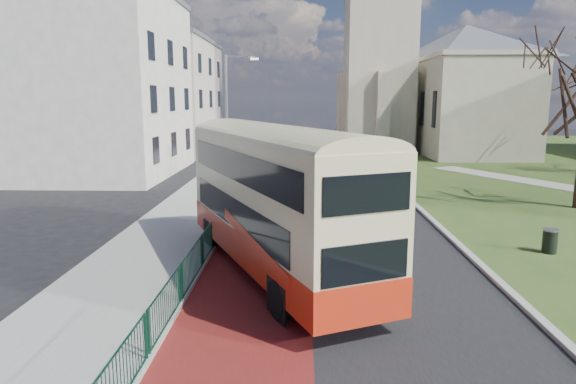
{
  "coord_description": "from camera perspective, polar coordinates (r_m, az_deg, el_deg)",
  "views": [
    {
      "loc": [
        0.21,
        -14.92,
        5.4
      ],
      "look_at": [
        -0.25,
        3.79,
        2.0
      ],
      "focal_mm": 32.0,
      "sensor_mm": 36.0,
      "label": 1
    }
  ],
  "objects": [
    {
      "name": "gothic_church",
      "position": [
        54.89,
        15.16,
        18.05
      ],
      "size": [
        16.38,
        18.0,
        40.0
      ],
      "color": "#9F9580",
      "rests_on": "ground"
    },
    {
      "name": "bus",
      "position": [
        15.68,
        -1.49,
        -0.21
      ],
      "size": [
        6.63,
        10.74,
        4.46
      ],
      "rotation": [
        0.0,
        0.0,
        0.42
      ],
      "color": "#B72610",
      "rests_on": "ground"
    },
    {
      "name": "streetlamp",
      "position": [
        33.25,
        -6.54,
        8.84
      ],
      "size": [
        2.13,
        0.18,
        8.0
      ],
      "color": "gray",
      "rests_on": "pavement_west"
    },
    {
      "name": "street_block_near",
      "position": [
        39.58,
        -20.03,
        11.3
      ],
      "size": [
        10.3,
        14.3,
        13.0
      ],
      "color": "beige",
      "rests_on": "ground"
    },
    {
      "name": "kerb_east",
      "position": [
        37.77,
        10.38,
        2.01
      ],
      "size": [
        0.25,
        80.0,
        0.13
      ],
      "primitive_type": "cube",
      "color": "#999993",
      "rests_on": "ground"
    },
    {
      "name": "bus_lane",
      "position": [
        35.37,
        -0.89,
        1.52
      ],
      "size": [
        3.4,
        120.0,
        0.01
      ],
      "primitive_type": "cube",
      "color": "#591414",
      "rests_on": "ground"
    },
    {
      "name": "litter_bin",
      "position": [
        20.37,
        27.09,
        -4.86
      ],
      "size": [
        0.55,
        0.55,
        0.86
      ],
      "rotation": [
        0.0,
        0.0,
        0.03
      ],
      "color": "black",
      "rests_on": "grass_green"
    },
    {
      "name": "ground",
      "position": [
        15.87,
        0.58,
        -9.6
      ],
      "size": [
        160.0,
        160.0,
        0.0
      ],
      "primitive_type": "plane",
      "color": "black",
      "rests_on": "ground"
    },
    {
      "name": "pavement_west",
      "position": [
        35.71,
        -6.99,
        1.62
      ],
      "size": [
        4.0,
        120.0,
        0.12
      ],
      "primitive_type": "cube",
      "color": "gray",
      "rests_on": "ground"
    },
    {
      "name": "kerb_west",
      "position": [
        35.48,
        -3.8,
        1.62
      ],
      "size": [
        0.25,
        120.0,
        0.13
      ],
      "primitive_type": "cube",
      "color": "#999993",
      "rests_on": "ground"
    },
    {
      "name": "street_block_far",
      "position": [
        54.8,
        -13.85,
        10.38
      ],
      "size": [
        10.3,
        16.3,
        11.5
      ],
      "color": "beige",
      "rests_on": "ground"
    },
    {
      "name": "road_carriageway",
      "position": [
        35.36,
        3.49,
        1.5
      ],
      "size": [
        9.0,
        120.0,
        0.01
      ],
      "primitive_type": "cube",
      "color": "black",
      "rests_on": "ground"
    },
    {
      "name": "pedestrian_railing",
      "position": [
        19.79,
        -7.84,
        -3.98
      ],
      "size": [
        0.07,
        24.0,
        1.12
      ],
      "color": "#0D3B28",
      "rests_on": "ground"
    }
  ]
}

